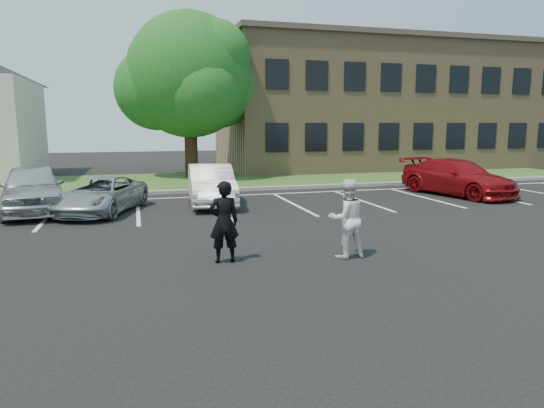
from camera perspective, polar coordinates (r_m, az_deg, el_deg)
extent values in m
plane|color=black|center=(9.85, 1.60, -8.12)|extent=(90.00, 90.00, 0.00)
cube|color=gray|center=(21.34, -8.05, 1.57)|extent=(40.00, 0.30, 0.15)
cube|color=#294F1D|center=(25.29, -9.29, 2.68)|extent=(44.00, 8.00, 0.08)
cube|color=silver|center=(17.44, -24.72, -1.21)|extent=(0.12, 5.20, 0.01)
cube|color=silver|center=(17.21, -15.49, -0.81)|extent=(0.12, 5.20, 0.01)
cube|color=silver|center=(17.44, -6.26, -0.39)|extent=(0.12, 5.20, 0.01)
cube|color=silver|center=(18.11, 2.51, 0.02)|extent=(0.12, 5.20, 0.01)
cube|color=silver|center=(19.16, 10.49, 0.40)|extent=(0.12, 5.20, 0.01)
cube|color=silver|center=(20.54, 17.51, 0.72)|extent=(0.12, 5.20, 0.01)
cube|color=silver|center=(22.20, 23.58, 0.99)|extent=(0.12, 5.20, 0.01)
cube|color=silver|center=(24.06, 28.75, 1.21)|extent=(0.12, 5.20, 0.01)
cube|color=silver|center=(20.32, -3.64, 1.05)|extent=(34.00, 0.12, 0.01)
cube|color=#9B7F55|center=(35.24, 12.97, 10.90)|extent=(22.00, 10.00, 8.00)
cube|color=#4C3E35|center=(35.60, 13.23, 17.59)|extent=(22.40, 10.40, 0.30)
cube|color=black|center=(27.03, 0.60, 7.83)|extent=(1.30, 0.06, 1.60)
cube|color=black|center=(27.15, 0.61, 15.02)|extent=(1.30, 0.06, 1.60)
cube|color=black|center=(27.77, 5.20, 7.83)|extent=(1.30, 0.06, 1.60)
cube|color=black|center=(27.88, 5.31, 14.83)|extent=(1.30, 0.06, 1.60)
cube|color=black|center=(28.67, 9.54, 7.79)|extent=(1.30, 0.06, 1.60)
cube|color=black|center=(28.78, 9.73, 14.57)|extent=(1.30, 0.06, 1.60)
cube|color=black|center=(29.72, 13.59, 7.72)|extent=(1.30, 0.06, 1.60)
cube|color=black|center=(29.83, 13.85, 14.25)|extent=(1.30, 0.06, 1.60)
cube|color=black|center=(30.91, 17.34, 7.61)|extent=(1.30, 0.06, 1.60)
cube|color=black|center=(31.01, 17.66, 13.89)|extent=(1.30, 0.06, 1.60)
cube|color=black|center=(32.22, 20.81, 7.48)|extent=(1.30, 0.06, 1.60)
cube|color=black|center=(32.32, 21.17, 13.51)|extent=(1.30, 0.06, 1.60)
cube|color=black|center=(33.63, 23.99, 7.34)|extent=(1.30, 0.06, 1.60)
cube|color=black|center=(33.73, 24.38, 13.11)|extent=(1.30, 0.06, 1.60)
cube|color=black|center=(35.14, 26.90, 7.20)|extent=(1.30, 0.06, 1.60)
cube|color=black|center=(35.23, 27.32, 12.72)|extent=(1.30, 0.06, 1.60)
cylinder|color=black|center=(26.89, -9.49, 6.41)|extent=(0.70, 0.70, 3.20)
sphere|color=#155619|center=(26.98, -9.72, 14.71)|extent=(6.60, 6.60, 6.60)
sphere|color=#155619|center=(27.84, -6.48, 13.58)|extent=(4.60, 4.60, 4.60)
sphere|color=#155619|center=(27.18, -13.43, 13.07)|extent=(4.40, 4.40, 4.40)
sphere|color=#155619|center=(25.47, -8.37, 13.03)|extent=(4.00, 4.00, 4.00)
sphere|color=#155619|center=(28.53, -11.33, 14.97)|extent=(4.20, 4.20, 4.20)
sphere|color=#155619|center=(26.35, -6.85, 16.87)|extent=(3.80, 3.80, 3.80)
imported|color=black|center=(10.44, -5.68, -2.11)|extent=(0.66, 0.44, 1.78)
imported|color=white|center=(10.89, 8.77, -1.71)|extent=(0.89, 0.70, 1.77)
imported|color=#B8B9BE|center=(18.18, -26.35, 1.65)|extent=(2.72, 5.04, 1.63)
imported|color=#A9ACB0|center=(17.22, -19.52, 0.99)|extent=(3.39, 4.72, 1.19)
imported|color=silver|center=(18.09, -7.18, 2.28)|extent=(1.85, 4.55, 1.47)
imported|color=maroon|center=(21.71, 20.99, 2.94)|extent=(3.24, 5.47, 1.49)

